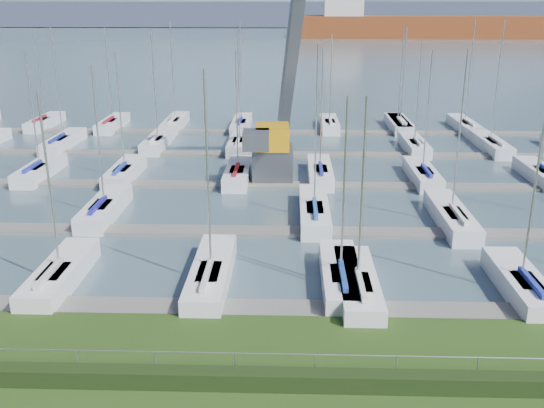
{
  "coord_description": "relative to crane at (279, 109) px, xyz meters",
  "views": [
    {
      "loc": [
        0.99,
        -19.49,
        13.74
      ],
      "look_at": [
        0.0,
        12.0,
        3.0
      ],
      "focal_mm": 40.0,
      "sensor_mm": 36.0,
      "label": 1
    }
  ],
  "objects": [
    {
      "name": "sailboat_fleet",
      "position": [
        -1.64,
        0.39,
        -0.01
      ],
      "size": [
        74.07,
        49.73,
        13.23
      ],
      "color": "white",
      "rests_on": "water"
    },
    {
      "name": "water",
      "position": [
        0.0,
        231.09,
        -5.73
      ],
      "size": [
        800.0,
        540.0,
        0.2
      ],
      "primitive_type": "cube",
      "color": "#495F6B"
    },
    {
      "name": "docks",
      "position": [
        0.0,
        -2.91,
        -5.55
      ],
      "size": [
        90.0,
        41.6,
        0.25
      ],
      "color": "slate",
      "rests_on": "water"
    },
    {
      "name": "hedge",
      "position": [
        0.0,
        -29.31,
        -4.98
      ],
      "size": [
        80.0,
        0.7,
        0.7
      ],
      "primitive_type": "cube",
      "color": "black",
      "rests_on": "grass"
    },
    {
      "name": "fence",
      "position": [
        0.0,
        -28.91,
        -4.13
      ],
      "size": [
        80.0,
        0.04,
        0.04
      ],
      "primitive_type": "cylinder",
      "rotation": [
        0.0,
        1.57,
        0.0
      ],
      "color": "#96999E",
      "rests_on": "grass"
    },
    {
      "name": "crane",
      "position": [
        0.0,
        0.0,
        0.0
      ],
      "size": [
        5.68,
        13.22,
        22.35
      ],
      "rotation": [
        0.0,
        0.0,
        0.03
      ],
      "color": "#55565C",
      "rests_on": "water"
    },
    {
      "name": "foothill",
      "position": [
        0.0,
        301.09,
        0.67
      ],
      "size": [
        900.0,
        80.0,
        12.0
      ],
      "primitive_type": "cube",
      "color": "#3E455B",
      "rests_on": "water"
    },
    {
      "name": "cargo_ship_mid",
      "position": [
        52.77,
        185.77,
        -1.85
      ],
      "size": [
        107.15,
        21.3,
        21.5
      ],
      "rotation": [
        0.0,
        0.0,
        -0.03
      ],
      "color": "brown",
      "rests_on": "water"
    }
  ]
}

